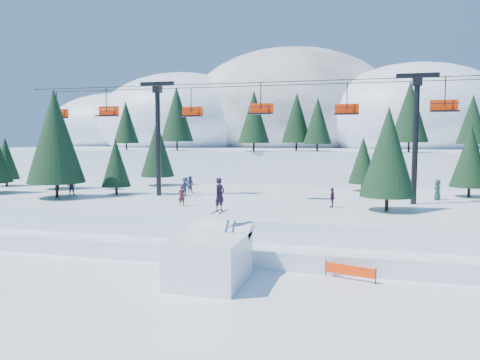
% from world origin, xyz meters
% --- Properties ---
extents(ground, '(160.00, 160.00, 0.00)m').
position_xyz_m(ground, '(0.00, 0.00, 0.00)').
color(ground, white).
rests_on(ground, ground).
extents(mid_shelf, '(70.00, 22.00, 2.50)m').
position_xyz_m(mid_shelf, '(0.00, 18.00, 1.25)').
color(mid_shelf, white).
rests_on(mid_shelf, ground).
extents(berm, '(70.00, 6.00, 1.10)m').
position_xyz_m(berm, '(0.00, 8.00, 0.55)').
color(berm, white).
rests_on(berm, ground).
extents(mountain_ridge, '(119.00, 60.61, 26.46)m').
position_xyz_m(mountain_ridge, '(-5.10, 73.39, 9.64)').
color(mountain_ridge, white).
rests_on(mountain_ridge, ground).
extents(jump_kicker, '(3.69, 5.03, 5.52)m').
position_xyz_m(jump_kicker, '(1.23, 2.11, 1.37)').
color(jump_kicker, white).
rests_on(jump_kicker, ground).
extents(chairlift, '(46.36, 3.21, 10.28)m').
position_xyz_m(chairlift, '(0.65, 18.05, 9.32)').
color(chairlift, black).
rests_on(chairlift, mid_shelf).
extents(conifer_stand, '(61.86, 16.68, 9.55)m').
position_xyz_m(conifer_stand, '(3.62, 18.75, 6.98)').
color(conifer_stand, black).
rests_on(conifer_stand, mid_shelf).
extents(distant_skiers, '(32.93, 9.64, 1.75)m').
position_xyz_m(distant_skiers, '(-3.27, 17.98, 3.34)').
color(distant_skiers, '#242C4C').
rests_on(distant_skiers, mid_shelf).
extents(banner_near, '(2.73, 0.89, 0.90)m').
position_xyz_m(banner_near, '(8.50, 4.33, 0.54)').
color(banner_near, black).
rests_on(banner_near, ground).
extents(banner_far, '(2.84, 0.39, 0.90)m').
position_xyz_m(banner_far, '(11.53, 6.42, 0.54)').
color(banner_far, black).
rests_on(banner_far, ground).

